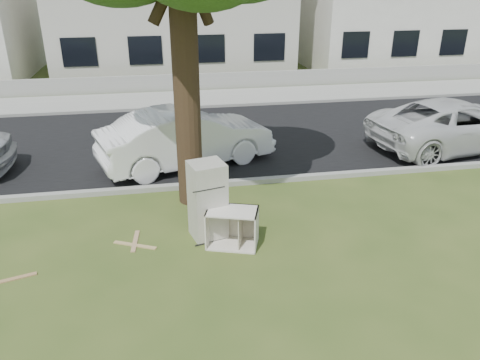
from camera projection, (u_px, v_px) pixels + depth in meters
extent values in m
plane|color=#394F1C|center=(220.00, 240.00, 8.93)|extent=(120.00, 120.00, 0.00)
cube|color=black|center=(193.00, 139.00, 14.33)|extent=(120.00, 7.00, 0.01)
cube|color=gray|center=(206.00, 187.00, 11.13)|extent=(120.00, 0.18, 0.12)
cube|color=gray|center=(185.00, 109.00, 17.52)|extent=(120.00, 0.18, 0.12)
cube|color=gray|center=(183.00, 99.00, 18.82)|extent=(120.00, 2.80, 0.01)
cube|color=gray|center=(180.00, 82.00, 20.12)|extent=(120.00, 0.15, 0.70)
cylinder|color=black|center=(186.00, 85.00, 9.43)|extent=(0.54, 0.54, 5.20)
cube|color=white|center=(395.00, 0.00, 25.26)|extent=(10.00, 8.00, 6.60)
cube|color=silver|center=(208.00, 200.00, 8.77)|extent=(0.74, 0.71, 1.51)
cube|color=silver|center=(232.00, 228.00, 8.63)|extent=(1.06, 0.84, 0.72)
cube|color=#9F7A4D|center=(3.00, 281.00, 7.70)|extent=(1.04, 0.37, 0.02)
cube|color=tan|center=(135.00, 245.00, 8.73)|extent=(0.81, 0.45, 0.02)
cube|color=tan|center=(135.00, 241.00, 8.86)|extent=(0.15, 0.77, 0.02)
imported|color=white|center=(186.00, 138.00, 12.15)|extent=(4.80, 2.93, 1.49)
imported|color=silver|center=(456.00, 124.00, 13.35)|extent=(5.36, 3.08, 1.41)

